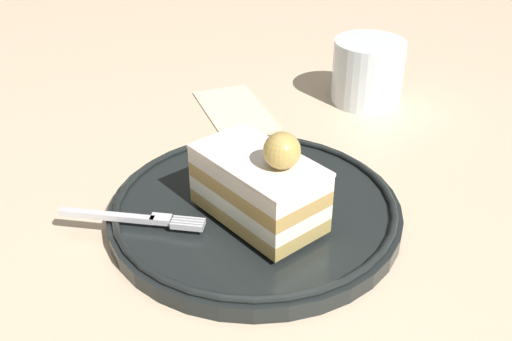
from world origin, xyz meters
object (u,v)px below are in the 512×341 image
(cake_slice, at_px, (265,184))
(fork, at_px, (136,219))
(drink_glass_near, at_px, (368,73))
(folded_napkin, at_px, (234,109))
(dessert_plate, at_px, (256,211))

(cake_slice, relative_size, fork, 1.12)
(cake_slice, height_order, drink_glass_near, cake_slice)
(cake_slice, distance_m, folded_napkin, 0.23)
(drink_glass_near, relative_size, folded_napkin, 0.68)
(fork, bearing_deg, drink_glass_near, -62.29)
(dessert_plate, xyz_separation_m, cake_slice, (-0.02, 0.00, 0.04))
(drink_glass_near, distance_m, folded_napkin, 0.16)
(cake_slice, relative_size, drink_glass_near, 1.47)
(dessert_plate, xyz_separation_m, folded_napkin, (0.20, -0.06, -0.01))
(fork, distance_m, drink_glass_near, 0.34)
(cake_slice, xyz_separation_m, folded_napkin, (0.22, -0.06, -0.05))
(dessert_plate, distance_m, cake_slice, 0.04)
(dessert_plate, distance_m, drink_glass_near, 0.27)
(fork, height_order, drink_glass_near, drink_glass_near)
(cake_slice, distance_m, fork, 0.10)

